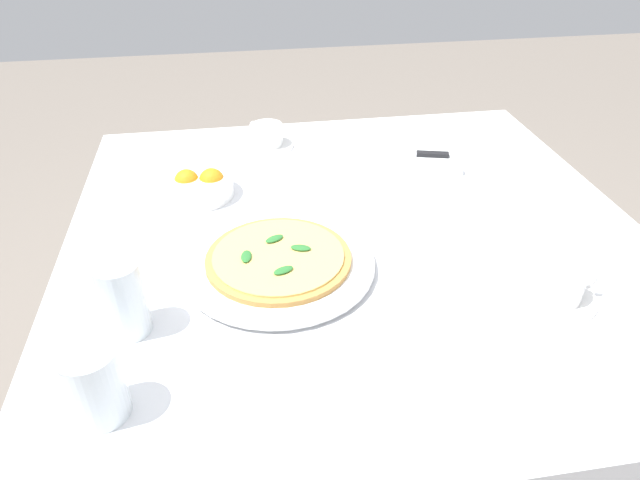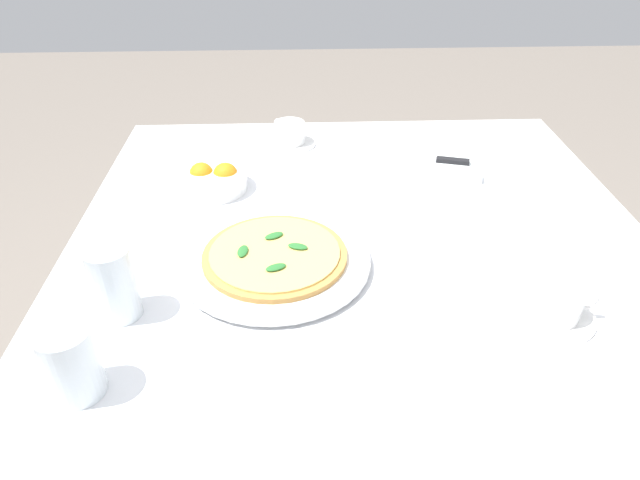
% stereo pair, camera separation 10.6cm
% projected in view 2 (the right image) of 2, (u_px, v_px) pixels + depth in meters
% --- Properties ---
extents(ground_plane, '(8.00, 8.00, 0.00)m').
position_uv_depth(ground_plane, '(350.00, 469.00, 1.53)').
color(ground_plane, slate).
extents(dining_table, '(1.12, 1.12, 0.75)m').
position_uv_depth(dining_table, '(358.00, 287.00, 1.19)').
color(dining_table, white).
rests_on(dining_table, ground_plane).
extents(pizza_plate, '(0.34, 0.34, 0.02)m').
position_uv_depth(pizza_plate, '(275.00, 261.00, 1.02)').
color(pizza_plate, white).
rests_on(pizza_plate, dining_table).
extents(pizza, '(0.26, 0.26, 0.02)m').
position_uv_depth(pizza, '(275.00, 255.00, 1.01)').
color(pizza, '#C68E47').
rests_on(pizza, pizza_plate).
extents(coffee_cup_near_left, '(0.13, 0.13, 0.06)m').
position_uv_depth(coffee_cup_near_left, '(557.00, 304.00, 0.89)').
color(coffee_cup_near_left, white).
rests_on(coffee_cup_near_left, dining_table).
extents(coffee_cup_far_right, '(0.13, 0.13, 0.06)m').
position_uv_depth(coffee_cup_far_right, '(289.00, 134.00, 1.44)').
color(coffee_cup_far_right, white).
rests_on(coffee_cup_far_right, dining_table).
extents(water_glass_near_right, '(0.07, 0.07, 0.11)m').
position_uv_depth(water_glass_near_right, '(72.00, 366.00, 0.76)').
color(water_glass_near_right, white).
rests_on(water_glass_near_right, dining_table).
extents(water_glass_center_back, '(0.07, 0.07, 0.12)m').
position_uv_depth(water_glass_center_back, '(115.00, 287.00, 0.89)').
color(water_glass_center_back, white).
rests_on(water_glass_center_back, dining_table).
extents(napkin_folded, '(0.24, 0.17, 0.02)m').
position_uv_depth(napkin_folded, '(431.00, 165.00, 1.34)').
color(napkin_folded, white).
rests_on(napkin_folded, dining_table).
extents(dinner_knife, '(0.19, 0.07, 0.01)m').
position_uv_depth(dinner_knife, '(431.00, 159.00, 1.33)').
color(dinner_knife, silver).
rests_on(dinner_knife, napkin_folded).
extents(citrus_bowl, '(0.15, 0.15, 0.06)m').
position_uv_depth(citrus_bowl, '(213.00, 179.00, 1.24)').
color(citrus_bowl, white).
rests_on(citrus_bowl, dining_table).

